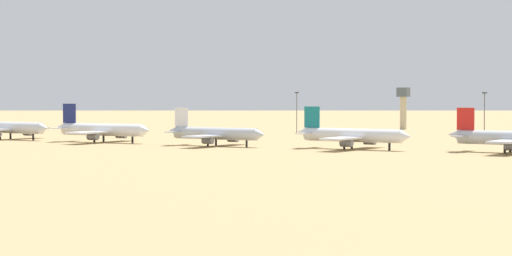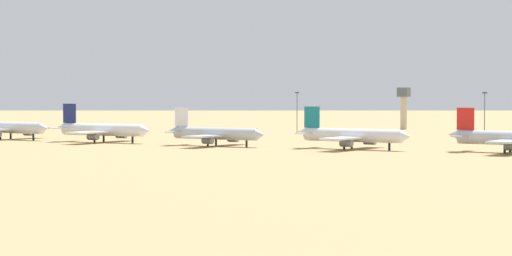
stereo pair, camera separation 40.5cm
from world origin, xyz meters
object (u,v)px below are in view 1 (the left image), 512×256
Objects in this scene: parked_jet_teal_3 at (351,135)px; control_tower at (403,104)px; parked_jet_white_2 at (215,134)px; light_pole_east at (484,113)px; light_pole_mid at (297,110)px; parked_jet_red_0 at (7,128)px; parked_jet_red_4 at (511,138)px; parked_jet_navy_1 at (102,130)px.

control_tower is (-47.14, 168.47, 7.91)m from parked_jet_teal_3.
light_pole_east is at bearing 51.97° from parked_jet_white_2.
parked_jet_red_0 is at bearing -123.80° from light_pole_mid.
parked_jet_red_0 is at bearing -174.00° from parked_jet_red_4.
parked_jet_teal_3 is 77.41m from light_pole_east.
light_pole_mid reaches higher than parked_jet_white_2.
light_pole_mid reaches higher than parked_jet_red_4.
parked_jet_white_2 is at bearing 2.80° from parked_jet_red_0.
light_pole_mid is 1.01× the size of light_pole_east.
parked_jet_white_2 is at bearing -1.38° from parked_jet_navy_1.
control_tower is 115.97m from light_pole_east.
parked_jet_red_0 is at bearing -118.60° from control_tower.
parked_jet_teal_3 is at bearing -170.52° from parked_jet_red_4.
parked_jet_red_0 is at bearing 179.60° from parked_jet_navy_1.
light_pole_mid is (-70.86, 101.07, 5.92)m from parked_jet_teal_3.
parked_jet_white_2 is at bearing -169.41° from parked_jet_teal_3.
control_tower is (93.97, 172.33, 7.75)m from parked_jet_red_0.
parked_jet_navy_1 reaches higher than parked_jet_teal_3.
parked_jet_white_2 is 174.09m from control_tower.
parked_jet_red_4 is at bearing -38.57° from light_pole_mid.
light_pole_east is (161.73, 78.24, 5.72)m from parked_jet_red_0.
parked_jet_navy_1 is 140.46m from light_pole_east.
parked_jet_teal_3 is (95.64, 4.22, -0.15)m from parked_jet_navy_1.
parked_jet_navy_1 is at bearing -105.69° from control_tower.
control_tower is at bearing 74.36° from parked_jet_navy_1.
parked_jet_teal_3 is at bearing -74.37° from control_tower.
parked_jet_teal_3 is 1.99× the size of control_tower.
parked_jet_red_4 is 74.87m from light_pole_east.
control_tower is at bearing 70.61° from light_pole_mid.
parked_jet_red_4 is 1.97× the size of control_tower.
control_tower is 1.13× the size of light_pole_east.
light_pole_east is (67.86, 79.81, 6.08)m from parked_jet_white_2.
control_tower is at bearing 125.76° from light_pole_east.
light_pole_mid is (24.78, 105.29, 5.78)m from parked_jet_navy_1.
parked_jet_white_2 is 2.14× the size of light_pole_east.
light_pole_east reaches higher than parked_jet_teal_3.
control_tower is at bearing 123.76° from parked_jet_red_4.
light_pole_east reaches higher than parked_jet_white_2.
parked_jet_red_4 is (49.11, 5.39, -0.03)m from parked_jet_teal_3.
parked_jet_teal_3 is at bearing -105.50° from light_pole_east.
parked_jet_red_4 is 2.23× the size of light_pole_east.
parked_jet_navy_1 is at bearing -145.94° from light_pole_east.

